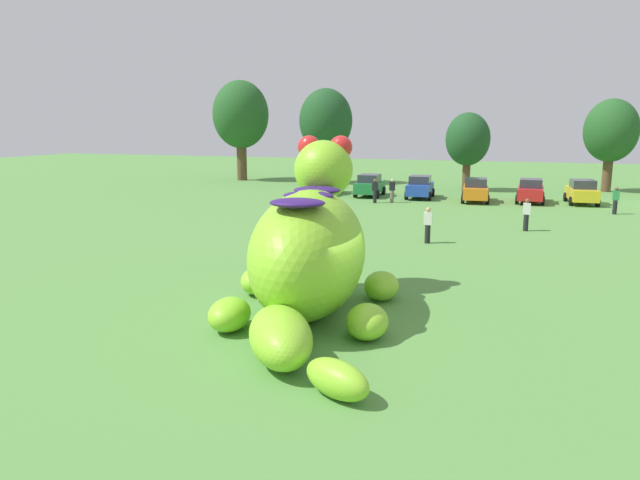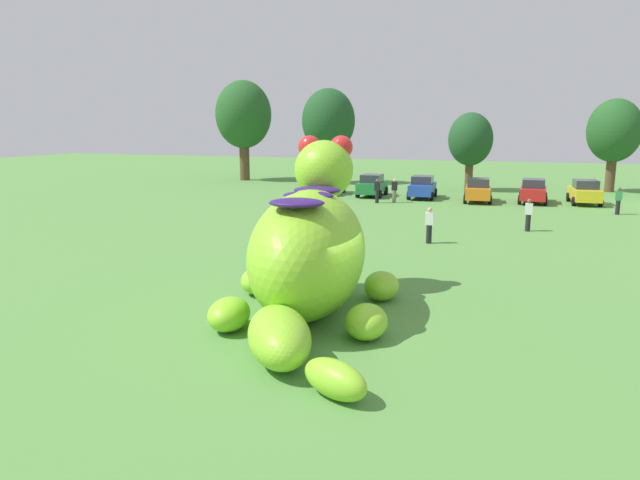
{
  "view_description": "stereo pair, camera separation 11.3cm",
  "coord_description": "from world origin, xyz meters",
  "px_view_note": "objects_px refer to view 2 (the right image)",
  "views": [
    {
      "loc": [
        4.9,
        -14.78,
        5.49
      ],
      "look_at": [
        -0.88,
        1.96,
        2.03
      ],
      "focal_mm": 33.12,
      "sensor_mm": 36.0,
      "label": 1
    },
    {
      "loc": [
        5.01,
        -14.75,
        5.49
      ],
      "look_at": [
        -0.88,
        1.96,
        2.03
      ],
      "focal_mm": 33.12,
      "sensor_mm": 36.0,
      "label": 2
    }
  ],
  "objects_px": {
    "giant_inflatable_creature": "(309,251)",
    "car_green": "(372,185)",
    "car_orange": "(478,190)",
    "car_yellow": "(585,192)",
    "spectator_near_inflatable": "(528,215)",
    "car_silver": "(329,183)",
    "spectator_by_cars": "(377,191)",
    "car_blue": "(422,187)",
    "car_red": "(533,191)",
    "spectator_wandering": "(618,201)",
    "spectator_mid_field": "(429,225)",
    "spectator_far_side": "(394,191)"
  },
  "relations": [
    {
      "from": "car_silver",
      "to": "car_orange",
      "type": "distance_m",
      "value": 11.88
    },
    {
      "from": "giant_inflatable_creature",
      "to": "spectator_near_inflatable",
      "type": "bearing_deg",
      "value": 70.24
    },
    {
      "from": "spectator_near_inflatable",
      "to": "car_blue",
      "type": "bearing_deg",
      "value": 121.87
    },
    {
      "from": "car_green",
      "to": "spectator_by_cars",
      "type": "xyz_separation_m",
      "value": [
        1.36,
        -3.86,
        -0.01
      ]
    },
    {
      "from": "car_red",
      "to": "spectator_by_cars",
      "type": "distance_m",
      "value": 11.18
    },
    {
      "from": "car_silver",
      "to": "car_green",
      "type": "relative_size",
      "value": 0.99
    },
    {
      "from": "car_red",
      "to": "spectator_far_side",
      "type": "height_order",
      "value": "car_red"
    },
    {
      "from": "spectator_far_side",
      "to": "spectator_wandering",
      "type": "bearing_deg",
      "value": -4.1
    },
    {
      "from": "car_silver",
      "to": "spectator_by_cars",
      "type": "xyz_separation_m",
      "value": [
        5.08,
        -4.23,
        -0.01
      ]
    },
    {
      "from": "car_red",
      "to": "spectator_wandering",
      "type": "height_order",
      "value": "car_red"
    },
    {
      "from": "car_green",
      "to": "car_orange",
      "type": "xyz_separation_m",
      "value": [
        8.11,
        -0.84,
        0.0
      ]
    },
    {
      "from": "car_green",
      "to": "car_blue",
      "type": "relative_size",
      "value": 0.99
    },
    {
      "from": "giant_inflatable_creature",
      "to": "car_orange",
      "type": "relative_size",
      "value": 2.28
    },
    {
      "from": "giant_inflatable_creature",
      "to": "car_blue",
      "type": "distance_m",
      "value": 29.16
    },
    {
      "from": "car_green",
      "to": "car_orange",
      "type": "distance_m",
      "value": 8.15
    },
    {
      "from": "car_yellow",
      "to": "spectator_wandering",
      "type": "relative_size",
      "value": 2.47
    },
    {
      "from": "giant_inflatable_creature",
      "to": "car_green",
      "type": "bearing_deg",
      "value": 100.9
    },
    {
      "from": "car_blue",
      "to": "spectator_mid_field",
      "type": "xyz_separation_m",
      "value": [
        3.29,
        -17.33,
        -0.01
      ]
    },
    {
      "from": "car_silver",
      "to": "spectator_near_inflatable",
      "type": "relative_size",
      "value": 2.41
    },
    {
      "from": "spectator_wandering",
      "to": "spectator_near_inflatable",
      "type": "bearing_deg",
      "value": -122.99
    },
    {
      "from": "car_silver",
      "to": "car_green",
      "type": "bearing_deg",
      "value": -5.73
    },
    {
      "from": "spectator_mid_field",
      "to": "spectator_wandering",
      "type": "xyz_separation_m",
      "value": [
        9.63,
        13.06,
        0.0
      ]
    },
    {
      "from": "car_orange",
      "to": "spectator_near_inflatable",
      "type": "bearing_deg",
      "value": -73.05
    },
    {
      "from": "car_silver",
      "to": "car_orange",
      "type": "bearing_deg",
      "value": -5.87
    },
    {
      "from": "car_green",
      "to": "car_red",
      "type": "xyz_separation_m",
      "value": [
        11.88,
        -0.06,
        0.0
      ]
    },
    {
      "from": "spectator_mid_field",
      "to": "spectator_near_inflatable",
      "type": "bearing_deg",
      "value": 48.63
    },
    {
      "from": "car_green",
      "to": "spectator_mid_field",
      "type": "xyz_separation_m",
      "value": [
        7.24,
        -17.33,
        -0.01
      ]
    },
    {
      "from": "car_green",
      "to": "car_blue",
      "type": "bearing_deg",
      "value": -0.14
    },
    {
      "from": "car_yellow",
      "to": "spectator_near_inflatable",
      "type": "distance_m",
      "value": 13.29
    },
    {
      "from": "giant_inflatable_creature",
      "to": "car_green",
      "type": "distance_m",
      "value": 29.66
    },
    {
      "from": "spectator_mid_field",
      "to": "spectator_wandering",
      "type": "bearing_deg",
      "value": 53.6
    },
    {
      "from": "car_red",
      "to": "spectator_wandering",
      "type": "bearing_deg",
      "value": -40.21
    },
    {
      "from": "car_blue",
      "to": "spectator_far_side",
      "type": "bearing_deg",
      "value": -114.33
    },
    {
      "from": "car_yellow",
      "to": "spectator_wandering",
      "type": "bearing_deg",
      "value": -71.59
    },
    {
      "from": "car_blue",
      "to": "car_yellow",
      "type": "bearing_deg",
      "value": 2.12
    },
    {
      "from": "spectator_mid_field",
      "to": "spectator_far_side",
      "type": "relative_size",
      "value": 1.0
    },
    {
      "from": "car_silver",
      "to": "spectator_mid_field",
      "type": "distance_m",
      "value": 20.82
    },
    {
      "from": "car_yellow",
      "to": "car_silver",
      "type": "bearing_deg",
      "value": -179.89
    },
    {
      "from": "car_blue",
      "to": "car_red",
      "type": "distance_m",
      "value": 7.94
    },
    {
      "from": "giant_inflatable_creature",
      "to": "car_red",
      "type": "distance_m",
      "value": 29.73
    },
    {
      "from": "car_silver",
      "to": "car_yellow",
      "type": "xyz_separation_m",
      "value": [
        19.02,
        0.04,
        0.0
      ]
    },
    {
      "from": "spectator_wandering",
      "to": "spectator_far_side",
      "type": "relative_size",
      "value": 1.0
    },
    {
      "from": "car_silver",
      "to": "car_yellow",
      "type": "distance_m",
      "value": 19.02
    },
    {
      "from": "car_orange",
      "to": "spectator_by_cars",
      "type": "relative_size",
      "value": 2.47
    },
    {
      "from": "car_orange",
      "to": "car_yellow",
      "type": "xyz_separation_m",
      "value": [
        7.2,
        1.25,
        0.0
      ]
    },
    {
      "from": "car_orange",
      "to": "spectator_by_cars",
      "type": "xyz_separation_m",
      "value": [
        -6.75,
        -3.01,
        -0.01
      ]
    },
    {
      "from": "car_red",
      "to": "car_yellow",
      "type": "relative_size",
      "value": 0.97
    },
    {
      "from": "car_blue",
      "to": "car_yellow",
      "type": "distance_m",
      "value": 11.37
    },
    {
      "from": "car_orange",
      "to": "spectator_wandering",
      "type": "distance_m",
      "value": 9.4
    },
    {
      "from": "car_yellow",
      "to": "spectator_near_inflatable",
      "type": "relative_size",
      "value": 2.47
    }
  ]
}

